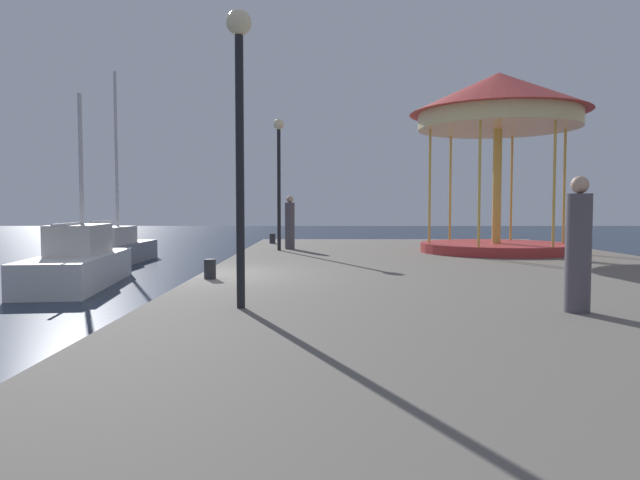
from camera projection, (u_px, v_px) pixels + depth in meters
ground_plane at (202, 311)px, 12.58m from camera, size 120.00×120.00×0.00m
quay_dock at (481, 293)px, 12.53m from camera, size 12.12×28.27×0.80m
sailboat_grey at (117, 249)px, 23.26m from camera, size 1.79×5.73×7.71m
sailboat_white at (81, 263)px, 16.61m from camera, size 2.47×5.91×5.55m
carousel at (501, 117)px, 18.48m from camera, size 5.64×5.64×5.75m
lamp_post_mid_promenade at (242, 105)px, 8.13m from camera, size 0.36×0.36×4.20m
lamp_post_far_end at (281, 161)px, 19.42m from camera, size 0.36×0.36×4.41m
bollard_center at (275, 238)px, 23.46m from camera, size 0.24×0.24×0.40m
bollard_north at (213, 269)px, 11.70m from camera, size 0.24×0.24×0.40m
person_far_corner at (581, 249)px, 7.90m from camera, size 0.34×0.34×1.87m
person_near_carousel at (292, 224)px, 20.20m from camera, size 0.34×0.34×1.86m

